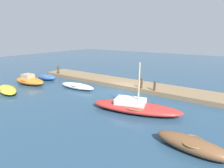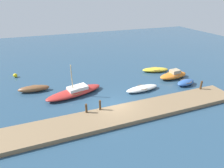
{
  "view_description": "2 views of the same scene",
  "coord_description": "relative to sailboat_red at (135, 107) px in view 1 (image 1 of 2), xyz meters",
  "views": [
    {
      "loc": [
        -8.74,
        15.05,
        5.59
      ],
      "look_at": [
        0.3,
        1.6,
        1.06
      ],
      "focal_mm": 28.1,
      "sensor_mm": 36.0,
      "label": 1
    },
    {
      "loc": [
        -6.27,
        -15.84,
        10.74
      ],
      "look_at": [
        1.28,
        3.99,
        0.6
      ],
      "focal_mm": 30.42,
      "sensor_mm": 36.0,
      "label": 2
    }
  ],
  "objects": [
    {
      "name": "ground_plane",
      "position": [
        3.37,
        -3.95,
        -0.42
      ],
      "size": [
        84.0,
        84.0,
        0.0
      ],
      "primitive_type": "plane",
      "color": "navy"
    },
    {
      "name": "mooring_post_mid_west",
      "position": [
        1.62,
        -4.63,
        0.52
      ],
      "size": [
        0.21,
        0.21,
        1.03
      ],
      "primitive_type": "cylinder",
      "color": "#47331E",
      "rests_on": "dock_platform"
    },
    {
      "name": "rowboat_white",
      "position": [
        7.86,
        -1.84,
        -0.11
      ],
      "size": [
        4.35,
        1.52,
        0.6
      ],
      "rotation": [
        0.0,
        0.0,
        0.06
      ],
      "color": "white",
      "rests_on": "ground_plane"
    },
    {
      "name": "mooring_post_west",
      "position": [
        0.25,
        -4.63,
        0.45
      ],
      "size": [
        0.22,
        0.22,
        0.91
      ],
      "primitive_type": "cylinder",
      "color": "#47331E",
      "rests_on": "dock_platform"
    },
    {
      "name": "motorboat_orange",
      "position": [
        13.81,
        -0.02,
        0.04
      ],
      "size": [
        4.47,
        2.05,
        1.21
      ],
      "rotation": [
        0.0,
        0.0,
        0.08
      ],
      "color": "orange",
      "rests_on": "ground_plane"
    },
    {
      "name": "rowboat_yellow",
      "position": [
        12.83,
        3.02,
        -0.12
      ],
      "size": [
        4.2,
        2.33,
        0.59
      ],
      "rotation": [
        0.0,
        0.0,
        -0.24
      ],
      "color": "gold",
      "rests_on": "ground_plane"
    },
    {
      "name": "rowboat_brown",
      "position": [
        -4.47,
        2.66,
        -0.04
      ],
      "size": [
        3.7,
        1.42,
        0.74
      ],
      "rotation": [
        0.0,
        0.0,
        -0.08
      ],
      "color": "brown",
      "rests_on": "ground_plane"
    },
    {
      "name": "dinghy_blue",
      "position": [
        13.91,
        -2.46,
        -0.05
      ],
      "size": [
        2.9,
        1.74,
        0.72
      ],
      "rotation": [
        0.0,
        0.0,
        0.19
      ],
      "color": "#2D569E",
      "rests_on": "ground_plane"
    },
    {
      "name": "sailboat_red",
      "position": [
        0.0,
        0.0,
        0.0
      ],
      "size": [
        7.03,
        3.54,
        3.76
      ],
      "rotation": [
        0.0,
        0.0,
        0.24
      ],
      "color": "#B72D28",
      "rests_on": "ground_plane"
    },
    {
      "name": "dock_platform",
      "position": [
        3.37,
        -5.95,
        -0.21
      ],
      "size": [
        26.08,
        3.15,
        0.42
      ],
      "primitive_type": "cube",
      "color": "#846B4C",
      "rests_on": "ground_plane"
    },
    {
      "name": "mooring_post_mid_east",
      "position": [
        14.21,
        -4.63,
        0.51
      ],
      "size": [
        0.24,
        0.24,
        1.03
      ],
      "primitive_type": "cylinder",
      "color": "#47331E",
      "rests_on": "dock_platform"
    }
  ]
}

